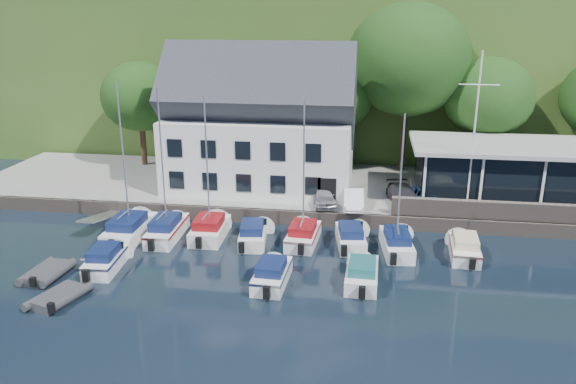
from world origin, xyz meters
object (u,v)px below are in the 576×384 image
at_px(boat_r1_2, 207,171).
at_px(boat_r2_3, 362,271).
at_px(car_dgrey, 403,195).
at_px(boat_r1_6, 400,183).
at_px(harbor_building, 260,131).
at_px(boat_r1_4, 304,178).
at_px(boat_r1_5, 351,235).
at_px(car_white, 354,198).
at_px(car_silver, 323,196).
at_px(boat_r2_2, 272,272).
at_px(boat_r1_7, 464,245).
at_px(boat_r1_0, 124,168).
at_px(club_pavilion, 502,171).
at_px(dinghy_1, 58,296).
at_px(boat_r1_3, 253,232).
at_px(car_blue, 425,196).
at_px(boat_r2_0, 106,257).
at_px(boat_r1_1, 163,170).
at_px(dinghy_0, 47,271).

distance_m(boat_r1_2, boat_r2_3, 11.81).
height_order(car_dgrey, boat_r1_6, boat_r1_6).
bearing_deg(harbor_building, car_dgrey, -15.04).
xyz_separation_m(boat_r1_4, boat_r1_5, (3.01, 0.08, -3.63)).
relative_size(car_white, boat_r2_3, 0.70).
bearing_deg(boat_r1_4, car_white, 60.17).
bearing_deg(boat_r2_3, car_silver, 108.51).
height_order(harbor_building, boat_r2_2, harbor_building).
bearing_deg(boat_r1_7, car_silver, 152.62).
height_order(boat_r1_0, boat_r1_2, boat_r1_0).
bearing_deg(boat_r1_0, club_pavilion, 19.23).
relative_size(club_pavilion, dinghy_1, 4.30).
bearing_deg(dinghy_1, boat_r1_3, 64.28).
bearing_deg(dinghy_1, boat_r1_4, 55.95).
relative_size(club_pavilion, car_blue, 3.66).
bearing_deg(harbor_building, boat_r1_2, -101.64).
bearing_deg(boat_r1_4, club_pavilion, 34.47).
relative_size(boat_r1_0, boat_r1_2, 1.04).
xyz_separation_m(harbor_building, boat_r1_3, (1.18, -8.99, -4.65)).
relative_size(car_silver, boat_r1_4, 0.43).
xyz_separation_m(boat_r2_0, dinghy_1, (-0.69, -4.06, -0.35)).
height_order(boat_r2_2, dinghy_1, boat_r2_2).
bearing_deg(boat_r1_1, boat_r1_3, -0.79).
bearing_deg(dinghy_0, harbor_building, 63.28).
xyz_separation_m(boat_r1_2, dinghy_0, (-7.43, -6.95, -4.14)).
distance_m(club_pavilion, car_white, 11.28).
distance_m(boat_r1_1, boat_r1_5, 12.56).
height_order(boat_r1_4, boat_r2_2, boat_r1_4).
relative_size(boat_r1_3, dinghy_0, 1.76).
xyz_separation_m(boat_r1_1, boat_r1_4, (8.91, 0.42, -0.29)).
distance_m(harbor_building, boat_r1_0, 11.69).
relative_size(boat_r2_3, dinghy_1, 1.80).
relative_size(club_pavilion, car_white, 3.39).
xyz_separation_m(boat_r1_6, dinghy_1, (-17.34, -8.89, -4.09)).
xyz_separation_m(car_dgrey, boat_r1_6, (-0.64, -6.22, 2.81)).
distance_m(boat_r1_5, dinghy_1, 17.30).
bearing_deg(boat_r1_3, boat_r2_2, -75.51).
xyz_separation_m(club_pavilion, boat_r1_5, (-10.60, -8.09, -2.34)).
height_order(harbor_building, dinghy_1, harbor_building).
xyz_separation_m(boat_r1_3, boat_r2_0, (-7.60, -4.98, 0.01)).
bearing_deg(club_pavilion, car_blue, -157.04).
relative_size(car_silver, car_blue, 1.04).
bearing_deg(boat_r1_7, boat_r1_1, -177.15).
relative_size(boat_r2_2, dinghy_1, 1.75).
height_order(car_dgrey, car_blue, car_dgrey).
relative_size(harbor_building, boat_r1_4, 1.66).
bearing_deg(boat_r1_1, club_pavilion, 19.07).
relative_size(car_silver, boat_r1_5, 0.68).
bearing_deg(boat_r2_0, boat_r1_7, 8.16).
bearing_deg(car_white, boat_r1_4, -126.05).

